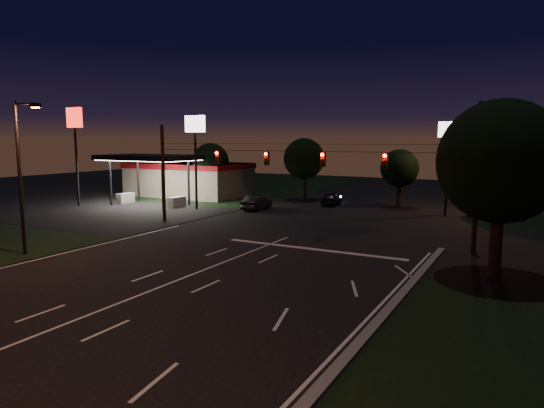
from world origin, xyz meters
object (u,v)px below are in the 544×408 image
Objects in this scene: car_oncoming_a at (331,199)px; car_oncoming_b at (257,203)px; tree_right_near at (502,163)px; utility_pole_right at (473,254)px.

car_oncoming_b is at bearing 43.31° from car_oncoming_a.
car_oncoming_a is at bearing 128.98° from tree_right_near.
car_oncoming_b is (-20.74, 9.72, 0.69)m from utility_pole_right.
utility_pole_right is at bearing 150.54° from car_oncoming_b.
utility_pole_right reaches higher than car_oncoming_b.
utility_pole_right is 22.60m from car_oncoming_a.
car_oncoming_b is at bearing 146.82° from tree_right_near.
tree_right_near is (1.53, -4.83, 5.68)m from utility_pole_right.
car_oncoming_b is (-5.13, -6.61, 0.03)m from car_oncoming_a.
tree_right_near is at bearing 120.11° from car_oncoming_a.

